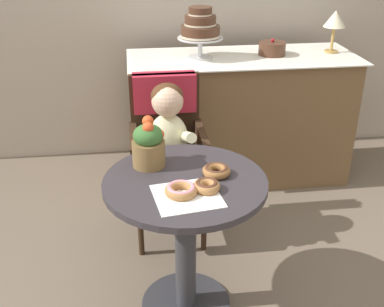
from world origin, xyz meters
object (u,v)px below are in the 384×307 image
object	(u,v)px
round_layer_cake	(272,48)
tiered_cake_stand	(200,28)
cafe_table	(185,220)
wicker_chair	(167,131)
donut_mid	(207,186)
seated_child	(169,136)
donut_front	(181,190)
table_lamp	(335,21)
flower_vase	(148,145)
donut_side	(216,170)

from	to	relation	value
round_layer_cake	tiered_cake_stand	bearing A→B (deg)	-177.67
cafe_table	wicker_chair	xyz separation A→B (m)	(-0.02, 0.71, 0.13)
donut_mid	tiered_cake_stand	size ratio (longest dim) A/B	0.34
seated_child	donut_front	xyz separation A→B (m)	(-0.01, -0.67, 0.06)
donut_front	tiered_cake_stand	world-z (taller)	tiered_cake_stand
donut_mid	tiered_cake_stand	world-z (taller)	tiered_cake_stand
round_layer_cake	cafe_table	bearing A→B (deg)	-119.67
donut_mid	table_lamp	size ratio (longest dim) A/B	0.40
cafe_table	round_layer_cake	distance (m)	1.58
flower_vase	donut_mid	bearing A→B (deg)	-48.96
donut_side	round_layer_cake	bearing A→B (deg)	64.77
seated_child	round_layer_cake	world-z (taller)	round_layer_cake
flower_vase	round_layer_cake	size ratio (longest dim) A/B	1.21
wicker_chair	donut_mid	bearing A→B (deg)	-85.83
cafe_table	table_lamp	bearing A→B (deg)	48.44
wicker_chair	round_layer_cake	bearing A→B (deg)	35.11
wicker_chair	seated_child	bearing A→B (deg)	-93.06
tiered_cake_stand	donut_mid	bearing A→B (deg)	-97.16
seated_child	round_layer_cake	size ratio (longest dim) A/B	3.97
wicker_chair	tiered_cake_stand	xyz separation A→B (m)	(0.28, 0.59, 0.46)
wicker_chair	donut_side	xyz separation A→B (m)	(0.17, -0.68, 0.10)
cafe_table	donut_side	distance (m)	0.28
cafe_table	round_layer_cake	bearing A→B (deg)	60.33
round_layer_cake	flower_vase	bearing A→B (deg)	-127.71
cafe_table	table_lamp	size ratio (longest dim) A/B	2.53
cafe_table	donut_mid	world-z (taller)	donut_mid
tiered_cake_stand	table_lamp	bearing A→B (deg)	1.74
seated_child	donut_mid	size ratio (longest dim) A/B	6.40
flower_vase	tiered_cake_stand	xyz separation A→B (m)	(0.40, 1.14, 0.28)
wicker_chair	round_layer_cake	xyz separation A→B (m)	(0.78, 0.61, 0.30)
tiered_cake_stand	table_lamp	distance (m)	0.92
donut_front	tiered_cake_stand	bearing A→B (deg)	78.62
donut_front	table_lamp	xyz separation A→B (m)	(1.21, 1.45, 0.37)
wicker_chair	tiered_cake_stand	bearing A→B (deg)	61.63
flower_vase	seated_child	bearing A→B (deg)	72.82
seated_child	table_lamp	xyz separation A→B (m)	(1.20, 0.77, 0.44)
donut_front	donut_side	bearing A→B (deg)	39.94
seated_child	donut_mid	distance (m)	0.67
table_lamp	wicker_chair	bearing A→B (deg)	-152.78
flower_vase	round_layer_cake	distance (m)	1.47
table_lamp	flower_vase	bearing A→B (deg)	-138.53
donut_mid	donut_side	size ratio (longest dim) A/B	0.91
donut_side	wicker_chair	bearing A→B (deg)	103.68
tiered_cake_stand	round_layer_cake	world-z (taller)	tiered_cake_stand
seated_child	tiered_cake_stand	xyz separation A→B (m)	(0.28, 0.75, 0.42)
table_lamp	tiered_cake_stand	bearing A→B (deg)	-178.26
donut_front	round_layer_cake	distance (m)	1.65
tiered_cake_stand	wicker_chair	bearing A→B (deg)	-115.30
donut_front	flower_vase	bearing A→B (deg)	112.74
donut_mid	round_layer_cake	size ratio (longest dim) A/B	0.62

